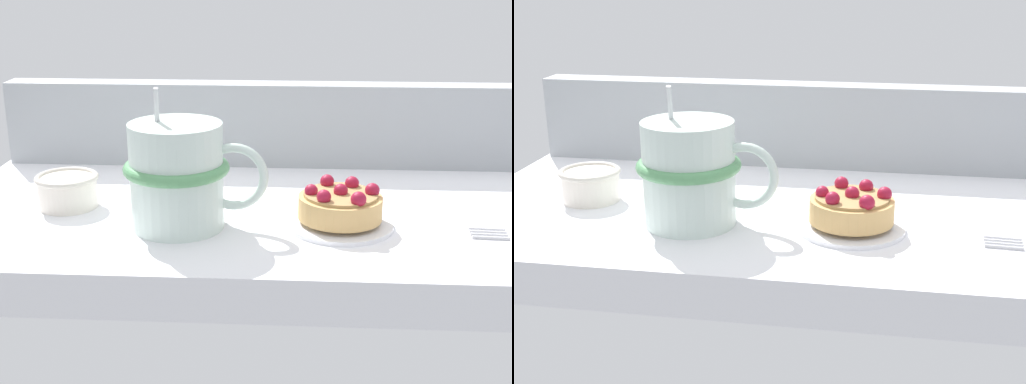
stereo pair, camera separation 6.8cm
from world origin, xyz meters
TOP-DOWN VIEW (x-y plane):
  - ground_plane at (0.00, 0.00)cm, footprint 75.86×36.80cm
  - window_rail_back at (0.00, 16.35)cm, footprint 74.34×4.10cm
  - dessert_plate at (4.37, -5.74)cm, footprint 10.70×10.70cm
  - raspberry_tart at (4.39, -5.75)cm, footprint 8.29×8.29cm
  - coffee_mug at (-11.44, -6.67)cm, footprint 14.15×10.37cm
  - sugar_bowl at (-24.42, -1.59)cm, footprint 6.72×6.72cm

SIDE VIEW (x-z plane):
  - ground_plane at x=0.00cm, z-range -4.26..0.00cm
  - dessert_plate at x=4.37cm, z-range -0.03..0.87cm
  - sugar_bowl at x=-24.42cm, z-range 0.14..3.69cm
  - raspberry_tart at x=4.39cm, z-range 0.49..4.16cm
  - window_rail_back at x=0.00cm, z-range 0.00..10.50cm
  - coffee_mug at x=-11.44cm, z-range -1.61..12.33cm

